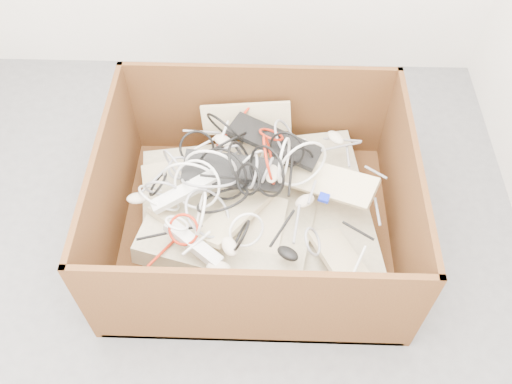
{
  "coord_description": "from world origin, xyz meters",
  "views": [
    {
      "loc": [
        0.25,
        -1.23,
        2.22
      ],
      "look_at": [
        0.21,
        0.25,
        0.3
      ],
      "focal_mm": 38.07,
      "sensor_mm": 36.0,
      "label": 1
    }
  ],
  "objects_px": {
    "cardboard_box": "(252,216)",
    "power_strip_right": "(193,243)",
    "power_strip_left": "(185,191)",
    "vga_plug": "(324,198)"
  },
  "relations": [
    {
      "from": "power_strip_left",
      "to": "vga_plug",
      "type": "height_order",
      "value": "power_strip_left"
    },
    {
      "from": "power_strip_left",
      "to": "power_strip_right",
      "type": "distance_m",
      "value": 0.25
    },
    {
      "from": "power_strip_left",
      "to": "vga_plug",
      "type": "relative_size",
      "value": 6.82
    },
    {
      "from": "cardboard_box",
      "to": "power_strip_left",
      "type": "height_order",
      "value": "cardboard_box"
    },
    {
      "from": "power_strip_right",
      "to": "vga_plug",
      "type": "height_order",
      "value": "power_strip_right"
    },
    {
      "from": "cardboard_box",
      "to": "vga_plug",
      "type": "relative_size",
      "value": 29.7
    },
    {
      "from": "power_strip_left",
      "to": "power_strip_right",
      "type": "relative_size",
      "value": 1.11
    },
    {
      "from": "power_strip_right",
      "to": "power_strip_left",
      "type": "bearing_deg",
      "value": 138.76
    },
    {
      "from": "cardboard_box",
      "to": "power_strip_right",
      "type": "bearing_deg",
      "value": -128.58
    },
    {
      "from": "cardboard_box",
      "to": "vga_plug",
      "type": "bearing_deg",
      "value": -9.23
    }
  ]
}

